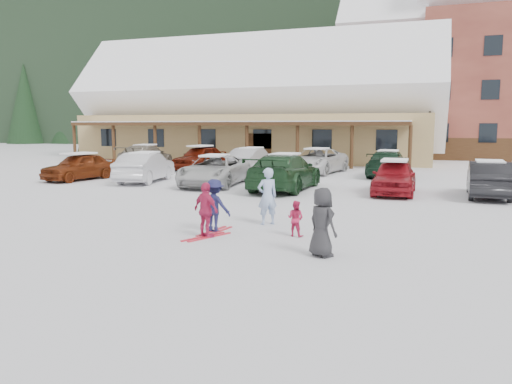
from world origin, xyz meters
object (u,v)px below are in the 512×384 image
(child_navy, at_px, (214,206))
(parked_car_1, at_px, (145,167))
(bystander_dark, at_px, (322,222))
(parked_car_7, at_px, (146,156))
(toddler_red, at_px, (296,218))
(parked_car_8, at_px, (200,158))
(parked_car_0, at_px, (79,167))
(parked_car_11, at_px, (388,164))
(child_magenta, at_px, (206,210))
(parked_car_9, at_px, (252,160))
(parked_car_3, at_px, (285,172))
(day_lodge, at_px, (256,111))
(lamp_post, at_px, (430,112))
(parked_car_4, at_px, (394,177))
(adult_skier, at_px, (267,196))
(parked_car_5, at_px, (489,179))
(parked_car_10, at_px, (317,161))

(child_navy, xyz_separation_m, parked_car_1, (-7.97, 9.61, 0.03))
(bystander_dark, xyz_separation_m, parked_car_7, (-15.39, 18.14, 0.02))
(toddler_red, xyz_separation_m, bystander_dark, (1.03, -1.73, 0.29))
(child_navy, bearing_deg, parked_car_8, -55.26)
(parked_car_0, bearing_deg, parked_car_11, 34.33)
(child_magenta, distance_m, parked_car_9, 18.01)
(parked_car_11, bearing_deg, parked_car_3, 63.77)
(child_magenta, bearing_deg, toddler_red, -133.03)
(bystander_dark, xyz_separation_m, parked_car_8, (-11.52, 18.29, 0.01))
(child_magenta, bearing_deg, parked_car_7, -30.44)
(parked_car_8, height_order, parked_car_9, parked_car_8)
(toddler_red, height_order, child_magenta, child_magenta)
(parked_car_8, bearing_deg, parked_car_7, -169.12)
(day_lodge, bearing_deg, parked_car_11, -44.83)
(lamp_post, bearing_deg, parked_car_4, -94.63)
(toddler_red, relative_size, parked_car_11, 0.19)
(adult_skier, distance_m, parked_car_11, 14.98)
(day_lodge, bearing_deg, parked_car_7, -108.77)
(parked_car_4, xyz_separation_m, parked_car_7, (-16.20, 7.43, 0.07))
(child_magenta, relative_size, parked_car_7, 0.26)
(parked_car_0, bearing_deg, parked_car_7, 103.77)
(parked_car_8, distance_m, parked_car_11, 11.55)
(parked_car_7, bearing_deg, parked_car_5, 151.68)
(parked_car_9, bearing_deg, parked_car_3, 121.39)
(toddler_red, height_order, parked_car_10, parked_car_10)
(parked_car_7, bearing_deg, lamp_post, -163.11)
(lamp_post, distance_m, child_magenta, 26.18)
(parked_car_0, height_order, parked_car_3, parked_car_3)
(parked_car_11, bearing_deg, parked_car_1, 31.83)
(child_magenta, xyz_separation_m, parked_car_5, (7.47, 10.08, 0.01))
(toddler_red, distance_m, parked_car_5, 10.67)
(parked_car_3, distance_m, parked_car_8, 11.03)
(child_magenta, bearing_deg, parked_car_4, -87.54)
(parked_car_5, xyz_separation_m, parked_car_8, (-15.89, 7.36, 0.05))
(child_magenta, height_order, parked_car_0, child_magenta)
(adult_skier, height_order, parked_car_11, adult_skier)
(parked_car_1, bearing_deg, child_magenta, 118.42)
(parked_car_1, bearing_deg, parked_car_10, -143.89)
(parked_car_3, relative_size, parked_car_10, 1.03)
(lamp_post, distance_m, parked_car_4, 15.98)
(bystander_dark, height_order, parked_car_4, bystander_dark)
(parked_car_1, distance_m, parked_car_4, 11.96)
(adult_skier, xyz_separation_m, parked_car_3, (-1.61, 7.51, -0.02))
(bystander_dark, bearing_deg, toddler_red, -22.09)
(parked_car_5, distance_m, parked_car_8, 17.51)
(parked_car_8, bearing_deg, toddler_red, -49.04)
(day_lodge, distance_m, bystander_dark, 31.67)
(parked_car_1, xyz_separation_m, parked_car_4, (11.95, -0.44, -0.04))
(toddler_red, distance_m, parked_car_7, 21.81)
(toddler_red, distance_m, parked_car_8, 19.61)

